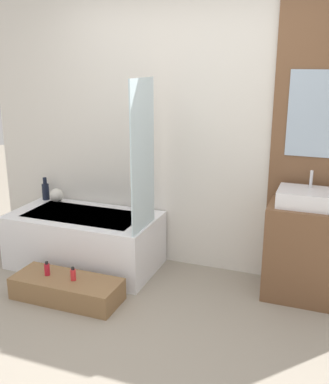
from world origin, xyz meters
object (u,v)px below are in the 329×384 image
at_px(vase_tall_dark, 46,190).
at_px(bottle_soap_primary, 47,269).
at_px(sink, 309,198).
at_px(bottle_soap_secondary, 73,274).
at_px(vase_round_light, 57,195).
at_px(wooden_step_bench, 67,289).
at_px(bathtub, 85,240).

height_order(vase_tall_dark, bottle_soap_primary, vase_tall_dark).
height_order(sink, bottle_soap_secondary, sink).
bearing_deg(vase_round_light, sink, -2.81).
height_order(wooden_step_bench, vase_tall_dark, vase_tall_dark).
bearing_deg(bottle_soap_primary, wooden_step_bench, 0.00).
relative_size(bathtub, bottle_soap_secondary, 12.29).
distance_m(bottle_soap_primary, bottle_soap_secondary, 0.25).
bearing_deg(vase_round_light, bottle_soap_primary, -62.07).
distance_m(wooden_step_bench, vase_tall_dark, 1.29).
bearing_deg(bottle_soap_secondary, bathtub, 112.37).
bearing_deg(sink, bottle_soap_primary, -159.39).
xyz_separation_m(wooden_step_bench, vase_round_light, (-0.63, 0.86, 0.49)).
xyz_separation_m(sink, vase_tall_dark, (-2.57, 0.15, -0.25)).
bearing_deg(bottle_soap_secondary, vase_tall_dark, 133.85).
distance_m(sink, bottle_soap_primary, 2.18).
bearing_deg(bottle_soap_secondary, wooden_step_bench, 180.00).
xyz_separation_m(vase_tall_dark, bottle_soap_primary, (0.61, -0.89, -0.37)).
distance_m(wooden_step_bench, bottle_soap_secondary, 0.16).
xyz_separation_m(wooden_step_bench, bottle_soap_secondary, (0.07, 0.00, 0.14)).
height_order(bathtub, vase_round_light, vase_round_light).
bearing_deg(bottle_soap_primary, bathtub, 90.51).
distance_m(bathtub, wooden_step_bench, 0.66).
bearing_deg(sink, bathtub, -176.42).
distance_m(vase_round_light, bottle_soap_secondary, 1.16).
height_order(bathtub, sink, sink).
height_order(vase_tall_dark, bottle_soap_secondary, vase_tall_dark).
distance_m(bathtub, bottle_soap_primary, 0.61).
distance_m(vase_tall_dark, vase_round_light, 0.16).
relative_size(bottle_soap_primary, bottle_soap_secondary, 1.07).
relative_size(vase_round_light, bottle_soap_primary, 1.15).
bearing_deg(bathtub, vase_tall_dark, 155.44).
distance_m(bathtub, bottle_soap_secondary, 0.66).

